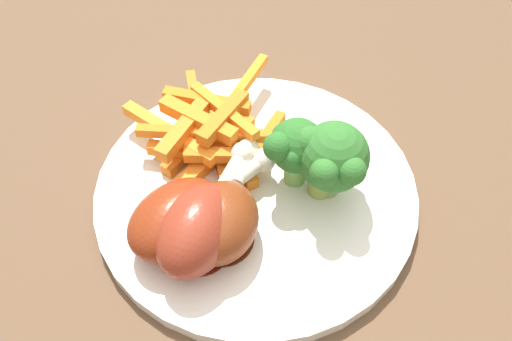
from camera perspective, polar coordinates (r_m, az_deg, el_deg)
The scene contains 9 objects.
dining_table at distance 0.53m, azimuth 7.39°, elevation -12.04°, with size 1.10×0.82×0.75m.
dinner_plate at distance 0.44m, azimuth 0.00°, elevation -2.11°, with size 0.26×0.26×0.01m, color white.
broccoli_floret_front at distance 0.41m, azimuth 7.27°, elevation 0.83°, with size 0.04×0.04×0.06m.
broccoli_floret_middle at distance 0.41m, azimuth 3.94°, elevation 2.53°, with size 0.05×0.05×0.06m.
broccoli_floret_back at distance 0.40m, azimuth 8.11°, elevation 1.37°, with size 0.06×0.06×0.07m.
carrot_fries_pile at distance 0.45m, azimuth -4.89°, elevation 3.73°, with size 0.14×0.16×0.04m.
chicken_drumstick_near at distance 0.39m, azimuth -5.90°, elevation -5.79°, with size 0.07×0.13×0.05m.
chicken_drumstick_far at distance 0.40m, azimuth -7.65°, elevation -4.77°, with size 0.11×0.12×0.04m.
chicken_drumstick_extra at distance 0.39m, azimuth -3.53°, elevation -4.96°, with size 0.06×0.12×0.05m.
Camera 1 is at (0.04, 0.24, 1.11)m, focal length 38.21 mm.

